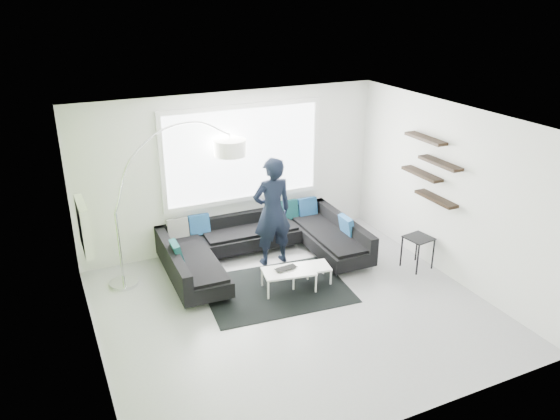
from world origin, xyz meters
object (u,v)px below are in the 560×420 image
object	(u,v)px
sectional_sofa	(263,247)
laptop	(288,270)
arc_lamp	(115,213)
side_table	(417,252)
person	(272,212)
coffee_table	(299,276)

from	to	relation	value
sectional_sofa	laptop	distance (m)	0.96
arc_lamp	laptop	xyz separation A→B (m)	(2.30, -1.25, -0.89)
side_table	laptop	distance (m)	2.31
person	coffee_table	bearing A→B (deg)	91.79
coffee_table	sectional_sofa	bearing A→B (deg)	112.91
coffee_table	person	bearing A→B (deg)	102.58
arc_lamp	person	bearing A→B (deg)	-12.56
sectional_sofa	coffee_table	xyz separation A→B (m)	(0.21, -0.92, -0.14)
arc_lamp	side_table	bearing A→B (deg)	-23.87
sectional_sofa	arc_lamp	distance (m)	2.50
sectional_sofa	side_table	size ratio (longest dim) A/B	5.92
arc_lamp	person	world-z (taller)	arc_lamp
coffee_table	arc_lamp	size ratio (longest dim) A/B	0.42
laptop	side_table	bearing A→B (deg)	-13.27
arc_lamp	laptop	bearing A→B (deg)	-34.26
person	laptop	size ratio (longest dim) A/B	4.92
arc_lamp	sectional_sofa	bearing A→B (deg)	-13.06
coffee_table	side_table	world-z (taller)	side_table
sectional_sofa	laptop	xyz separation A→B (m)	(-0.00, -0.96, 0.04)
sectional_sofa	side_table	xyz separation A→B (m)	(2.30, -1.21, -0.03)
sectional_sofa	arc_lamp	world-z (taller)	arc_lamp
laptop	coffee_table	bearing A→B (deg)	1.39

